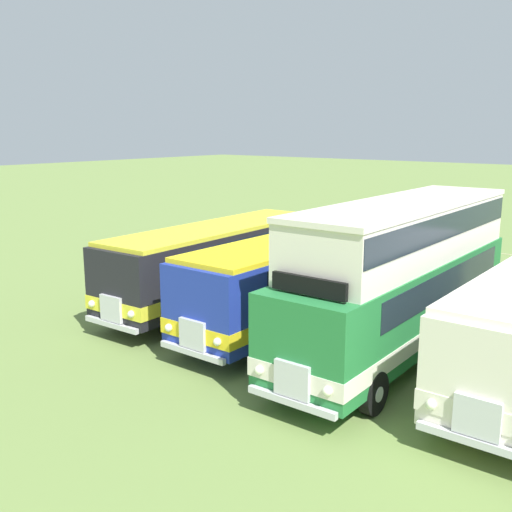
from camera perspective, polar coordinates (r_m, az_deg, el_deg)
bus_first_in_row at (r=22.01m, az=-3.59°, el=-0.25°), size 2.97×10.39×2.99m
bus_second_in_row at (r=19.55m, az=4.07°, el=-1.84°), size 2.68×10.01×2.99m
bus_third_in_row at (r=17.42m, az=13.89°, el=-1.47°), size 2.73×10.95×4.49m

